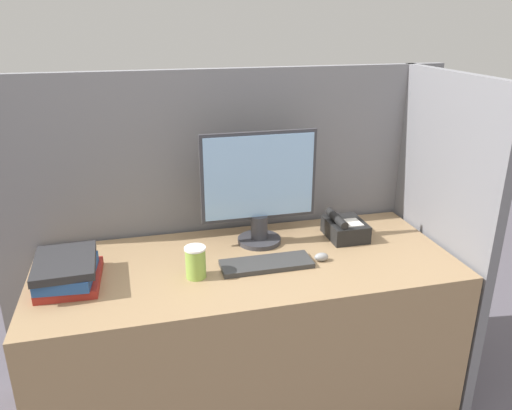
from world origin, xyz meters
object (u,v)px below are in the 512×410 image
(desk_telephone, at_px, (345,228))
(book_stack, at_px, (68,272))
(keyboard, at_px, (266,264))
(coffee_cup, at_px, (196,262))
(mouse, at_px, (321,257))
(monitor, at_px, (259,190))

(desk_telephone, bearing_deg, book_stack, -173.03)
(keyboard, distance_m, coffee_cup, 0.29)
(keyboard, height_order, book_stack, book_stack)
(mouse, bearing_deg, desk_telephone, 46.34)
(keyboard, xyz_separation_m, book_stack, (-0.75, 0.04, 0.04))
(monitor, relative_size, keyboard, 1.36)
(monitor, xyz_separation_m, mouse, (0.20, -0.24, -0.23))
(monitor, relative_size, mouse, 8.40)
(mouse, relative_size, book_stack, 0.20)
(mouse, distance_m, coffee_cup, 0.52)
(coffee_cup, bearing_deg, desk_telephone, 16.16)
(mouse, xyz_separation_m, desk_telephone, (0.18, 0.19, 0.03))
(mouse, height_order, desk_telephone, desk_telephone)
(monitor, xyz_separation_m, desk_telephone, (0.39, -0.05, -0.20))
(mouse, xyz_separation_m, coffee_cup, (-0.51, -0.01, 0.05))
(keyboard, height_order, mouse, mouse)
(monitor, bearing_deg, keyboard, -97.05)
(book_stack, bearing_deg, mouse, -2.97)
(monitor, distance_m, mouse, 0.39)
(monitor, xyz_separation_m, book_stack, (-0.78, -0.19, -0.19))
(desk_telephone, bearing_deg, mouse, -133.66)
(desk_telephone, bearing_deg, keyboard, -156.17)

